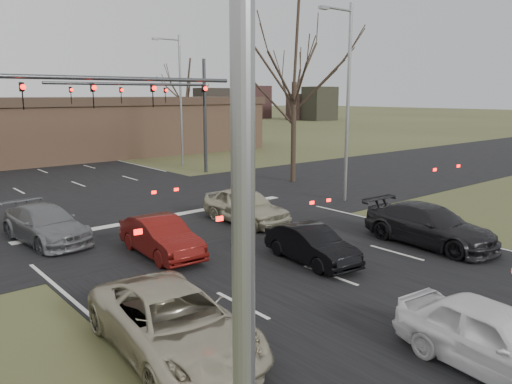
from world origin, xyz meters
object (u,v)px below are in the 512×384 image
streetlight_right_near (346,94)px  car_black_hatch (312,245)px  streetlight_left (262,91)px  car_grey_ahead (46,224)px  car_red_ahead (161,237)px  building (38,129)px  streetlight_right_far (179,94)px  mast_arm_far (170,103)px  car_charcoal_sedan (430,225)px  car_silver_ahead (246,206)px  car_white_sedan (497,339)px  mast_arm_near (40,107)px  car_silver_suv (174,322)px

streetlight_right_near → car_black_hatch: size_ratio=2.67×
streetlight_left → car_black_hatch: bearing=41.6°
car_grey_ahead → car_red_ahead: bearing=-65.8°
building → streetlight_right_far: size_ratio=4.24×
car_black_hatch → car_grey_ahead: car_grey_ahead is taller
car_red_ahead → mast_arm_far: bearing=61.1°
car_black_hatch → car_charcoal_sedan: 5.05m
streetlight_right_far → car_silver_ahead: bearing=-112.8°
car_black_hatch → car_charcoal_sedan: car_charcoal_sedan is taller
car_grey_ahead → car_white_sedan: bearing=-81.7°
mast_arm_near → mast_arm_far: size_ratio=1.09×
mast_arm_near → streetlight_left: (-3.59, -17.00, 0.51)m
car_white_sedan → car_black_hatch: size_ratio=1.13×
car_red_ahead → car_silver_ahead: bearing=20.4°
building → car_silver_ahead: 28.28m
car_white_sedan → car_grey_ahead: 15.84m
building → streetlight_left: streetlight_left is taller
streetlight_right_far → car_silver_ahead: size_ratio=2.23×
car_silver_suv → car_white_sedan: size_ratio=1.22×
streetlight_right_near → car_black_hatch: (-8.32, -5.71, -4.97)m
streetlight_right_far → car_silver_ahead: (-7.23, -17.21, -4.82)m
mast_arm_near → car_charcoal_sedan: (10.57, -10.16, -4.33)m
car_grey_ahead → car_silver_ahead: (7.64, -2.71, 0.07)m
streetlight_left → streetlight_right_near: bearing=38.4°
car_silver_ahead → streetlight_right_far: bearing=66.2°
streetlight_right_near → car_white_sedan: bearing=-129.0°
mast_arm_far → car_silver_ahead: mast_arm_far is taller
car_white_sedan → car_charcoal_sedan: size_ratio=0.82×
car_white_sedan → car_grey_ahead: bearing=110.6°
building → car_charcoal_sedan: bearing=-84.6°
streetlight_left → car_white_sedan: bearing=9.2°
car_silver_suv → car_grey_ahead: size_ratio=1.09×
streetlight_left → car_red_ahead: bearing=64.5°
car_black_hatch → car_silver_ahead: bearing=80.5°
car_charcoal_sedan → car_red_ahead: size_ratio=1.25×
car_red_ahead → car_grey_ahead: bearing=123.4°
car_silver_ahead → mast_arm_far: bearing=71.8°
streetlight_left → car_silver_ahead: streetlight_left is taller
car_silver_suv → car_red_ahead: size_ratio=1.26×
mast_arm_near → car_grey_ahead: 4.42m
mast_arm_far → car_red_ahead: size_ratio=2.71×
mast_arm_near → car_black_hatch: size_ratio=3.24×
car_silver_suv → car_red_ahead: car_silver_suv is taller
car_charcoal_sedan → car_black_hatch: bearing=165.8°
streetlight_right_far → car_black_hatch: streetlight_right_far is taller
streetlight_left → car_white_sedan: size_ratio=2.36×
building → car_grey_ahead: (-7.55, -25.50, -1.97)m
streetlight_right_far → car_red_ahead: (-12.32, -18.82, -4.91)m
car_black_hatch → car_red_ahead: 5.23m
mast_arm_near → car_black_hatch: mast_arm_near is taller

